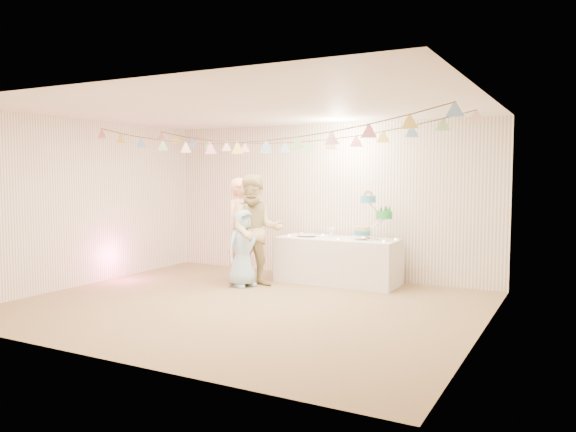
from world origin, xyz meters
The scene contains 25 objects.
floor centered at (0.00, 0.00, 0.00)m, with size 6.00×6.00×0.00m, color olive.
ceiling centered at (0.00, 0.00, 2.60)m, with size 6.00×6.00×0.00m, color silver.
back_wall centered at (0.00, 2.50, 1.30)m, with size 6.00×6.00×0.00m, color white.
front_wall centered at (0.00, -2.50, 1.30)m, with size 6.00×6.00×0.00m, color white.
left_wall centered at (-3.00, 0.00, 1.30)m, with size 5.00×5.00×0.00m, color white.
right_wall centered at (3.00, 0.00, 1.30)m, with size 5.00×5.00×0.00m, color white.
table centered at (0.48, 1.97, 0.36)m, with size 1.94×0.78×0.73m, color silver.
cake_stand centered at (1.03, 2.02, 1.11)m, with size 0.64×0.37×0.71m, color silver, non-canonical shape.
cake_bottom centered at (0.88, 1.96, 0.84)m, with size 0.31×0.31×0.15m, color teal, non-canonical shape.
cake_middle centered at (1.21, 2.11, 1.11)m, with size 0.27×0.27×0.22m, color green, non-canonical shape.
cake_top_tier centered at (0.97, 1.99, 1.38)m, with size 0.25×0.25×0.19m, color #40A8CC, non-canonical shape.
platter centered at (-0.05, 1.92, 0.76)m, with size 0.33×0.33×0.02m, color white.
posy centered at (0.35, 2.02, 0.83)m, with size 0.14×0.14×0.16m, color white, non-canonical shape.
person_adult_a centered at (-0.94, 1.35, 0.84)m, with size 0.62×0.40×1.69m, color #FAAD83.
person_adult_b centered at (-0.55, 1.14, 0.87)m, with size 0.85×0.66×1.74m, color tan.
person_child centered at (-0.71, 1.02, 0.61)m, with size 0.59×0.39×1.21m, color #9BC3DC.
bunting_back centered at (0.00, 1.10, 2.35)m, with size 5.60×1.10×0.40m, color pink, non-canonical shape.
bunting_front centered at (0.00, -0.20, 2.32)m, with size 5.60×0.90×0.36m, color #72A5E5, non-canonical shape.
tealight_0 centered at (-0.32, 1.82, 0.74)m, with size 0.04×0.04×0.03m, color #FFD88C.
tealight_1 centered at (0.13, 2.15, 0.74)m, with size 0.04×0.04×0.03m, color #FFD88C.
tealight_2 centered at (0.58, 1.75, 0.74)m, with size 0.04×0.04×0.03m, color #FFD88C.
tealight_3 centered at (0.83, 2.19, 0.74)m, with size 0.04×0.04×0.03m, color #FFD88C.
tealight_4 centered at (1.30, 1.79, 0.74)m, with size 0.04×0.04×0.03m, color #FFD88C.
tealight_5 centered at (1.38, 2.12, 0.74)m, with size 0.04×0.04×0.03m, color #FFD88C.
tealight_6 centered at (-0.25, 2.15, 0.74)m, with size 0.04×0.04×0.03m, color #FFD88C.
Camera 1 is at (3.97, -6.27, 1.77)m, focal length 35.00 mm.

